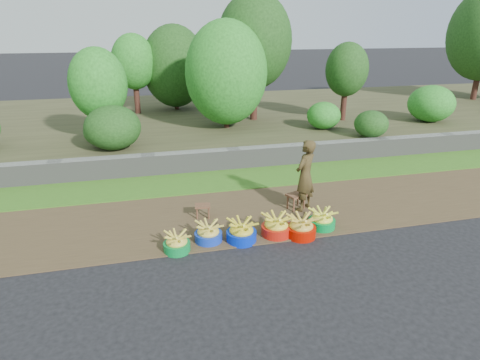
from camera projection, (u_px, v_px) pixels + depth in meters
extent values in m
plane|color=black|center=(284.00, 242.00, 7.15)|extent=(120.00, 120.00, 0.00)
cube|color=#4B3A24|center=(264.00, 212.00, 8.28)|extent=(80.00, 2.50, 0.02)
cube|color=#3B711D|center=(241.00, 178.00, 10.09)|extent=(80.00, 1.50, 0.04)
cube|color=slate|center=(233.00, 159.00, 10.77)|extent=(80.00, 0.35, 0.55)
cube|color=#414126|center=(205.00, 121.00, 15.22)|extent=(80.00, 10.00, 0.50)
cylinder|color=#381D15|center=(254.00, 93.00, 13.96)|extent=(0.25, 0.25, 1.88)
ellipsoid|color=#1F4B17|center=(254.00, 41.00, 13.36)|extent=(2.51, 2.51, 3.14)
cylinder|color=#381D15|center=(227.00, 113.00, 12.98)|extent=(0.17, 0.17, 0.96)
ellipsoid|color=#298524|center=(226.00, 73.00, 12.53)|extent=(2.58, 2.58, 3.23)
cylinder|color=#381D15|center=(477.00, 79.00, 17.84)|extent=(0.24, 0.24, 1.86)
cylinder|color=#381D15|center=(344.00, 101.00, 13.97)|extent=(0.20, 0.20, 1.30)
ellipsoid|color=#1F4B17|center=(347.00, 69.00, 13.58)|extent=(1.44, 1.44, 1.80)
cylinder|color=#381D15|center=(103.00, 121.00, 11.48)|extent=(0.18, 0.18, 1.14)
ellipsoid|color=#298524|center=(98.00, 84.00, 11.10)|extent=(1.59, 1.59, 1.98)
cylinder|color=#381D15|center=(137.00, 94.00, 15.06)|extent=(0.21, 0.21, 1.41)
ellipsoid|color=#298524|center=(134.00, 62.00, 14.63)|extent=(1.60, 1.60, 2.00)
cylinder|color=#381D15|center=(176.00, 98.00, 15.90)|extent=(0.16, 0.16, 0.91)
ellipsoid|color=#1F4B17|center=(175.00, 66.00, 15.46)|extent=(2.49, 2.49, 3.11)
ellipsoid|color=#1F4B17|center=(104.00, 131.00, 10.94)|extent=(1.06, 1.06, 0.85)
ellipsoid|color=#298524|center=(431.00, 104.00, 13.76)|extent=(1.55, 1.55, 1.24)
ellipsoid|color=#298524|center=(324.00, 115.00, 12.84)|extent=(1.07, 1.07, 0.86)
ellipsoid|color=#1F4B17|center=(113.00, 128.00, 10.63)|extent=(1.48, 1.48, 1.18)
ellipsoid|color=#1F4B17|center=(371.00, 124.00, 11.86)|extent=(0.99, 0.99, 0.79)
cylinder|color=#087A31|center=(177.00, 247.00, 6.84)|extent=(0.46, 0.46, 0.16)
ellipsoid|color=gold|center=(177.00, 240.00, 6.79)|extent=(0.40, 0.40, 0.26)
cylinder|color=#1233B2|center=(208.00, 237.00, 7.14)|extent=(0.49, 0.49, 0.18)
ellipsoid|color=gold|center=(208.00, 230.00, 7.09)|extent=(0.43, 0.43, 0.28)
cylinder|color=#0425BC|center=(241.00, 236.00, 7.16)|extent=(0.54, 0.54, 0.19)
ellipsoid|color=gold|center=(241.00, 229.00, 7.10)|extent=(0.47, 0.47, 0.31)
cylinder|color=#B4180D|center=(276.00, 231.00, 7.35)|extent=(0.55, 0.55, 0.20)
ellipsoid|color=gold|center=(276.00, 223.00, 7.30)|extent=(0.48, 0.48, 0.31)
cylinder|color=#A90F01|center=(301.00, 231.00, 7.32)|extent=(0.54, 0.54, 0.20)
ellipsoid|color=gold|center=(301.00, 224.00, 7.26)|extent=(0.48, 0.48, 0.31)
cylinder|color=#008031|center=(322.00, 224.00, 7.62)|extent=(0.50, 0.50, 0.18)
ellipsoid|color=yellow|center=(322.00, 217.00, 7.57)|extent=(0.44, 0.44, 0.29)
cube|color=brown|center=(203.00, 206.00, 7.96)|extent=(0.33, 0.28, 0.04)
cylinder|color=brown|center=(197.00, 214.00, 7.92)|extent=(0.03, 0.03, 0.23)
cylinder|color=brown|center=(209.00, 213.00, 7.94)|extent=(0.03, 0.03, 0.23)
cylinder|color=brown|center=(197.00, 210.00, 8.07)|extent=(0.03, 0.03, 0.23)
cylinder|color=brown|center=(209.00, 210.00, 8.09)|extent=(0.03, 0.03, 0.23)
cube|color=brown|center=(296.00, 195.00, 8.32)|extent=(0.45, 0.39, 0.04)
cylinder|color=brown|center=(294.00, 205.00, 8.23)|extent=(0.04, 0.04, 0.28)
cylinder|color=brown|center=(304.00, 202.00, 8.38)|extent=(0.04, 0.04, 0.28)
cylinder|color=brown|center=(288.00, 202.00, 8.38)|extent=(0.04, 0.04, 0.28)
cylinder|color=brown|center=(298.00, 199.00, 8.53)|extent=(0.04, 0.04, 0.28)
imported|color=black|center=(305.00, 176.00, 8.14)|extent=(0.65, 0.62, 1.49)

